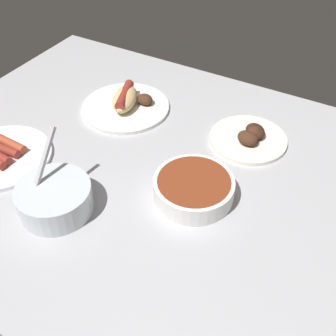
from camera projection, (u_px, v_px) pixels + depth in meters
ground_plane at (155, 174)px, 95.10cm from camera, size 120.00×90.00×3.00cm
bowl_chili at (194, 188)px, 86.25cm from camera, size 16.88×16.88×4.50cm
plate_hotdog_assembled at (126, 103)px, 110.47cm from camera, size 23.26×23.26×5.61cm
bowl_coleslaw at (54, 197)px, 83.10cm from camera, size 15.09×15.09×15.30cm
plate_sausages at (1, 156)px, 96.23cm from camera, size 22.99×22.99×3.05cm
plate_grilled_meat at (249, 137)px, 100.64cm from camera, size 18.70×18.70×4.09cm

